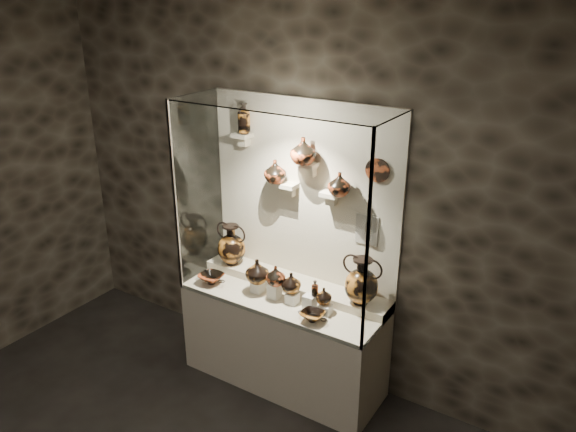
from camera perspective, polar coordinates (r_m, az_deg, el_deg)
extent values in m
cube|color=black|center=(4.55, 1.67, 2.00)|extent=(5.00, 0.02, 3.20)
cube|color=beige|center=(4.86, -0.46, -12.53)|extent=(1.70, 0.60, 0.80)
cube|color=#BFB094|center=(4.64, -0.48, -8.31)|extent=(1.68, 0.58, 0.03)
cube|color=#BFB094|center=(4.75, 0.67, -7.04)|extent=(1.70, 0.25, 0.10)
cube|color=beige|center=(4.55, 1.64, 1.98)|extent=(1.70, 0.03, 1.60)
cube|color=white|center=(4.07, -2.77, -0.52)|extent=(1.70, 0.01, 1.60)
cube|color=white|center=(4.78, -9.08, 2.72)|extent=(0.01, 0.60, 1.60)
cube|color=white|center=(3.94, 9.90, -1.64)|extent=(0.01, 0.60, 1.60)
cube|color=white|center=(4.08, -0.55, 11.24)|extent=(1.70, 0.60, 0.01)
cube|color=gray|center=(4.58, -11.39, 1.67)|extent=(0.02, 0.02, 1.60)
cube|color=gray|center=(3.70, 8.05, -3.16)|extent=(0.02, 0.02, 1.60)
cube|color=beige|center=(4.68, -3.10, -7.14)|extent=(0.09, 0.09, 0.10)
cube|color=beige|center=(4.59, -1.35, -7.54)|extent=(0.09, 0.09, 0.13)
cube|color=beige|center=(4.52, 0.47, -8.33)|extent=(0.09, 0.09, 0.09)
cube|color=beige|center=(4.44, 2.24, -8.72)|extent=(0.09, 0.09, 0.12)
cube|color=beige|center=(4.39, 3.84, -9.43)|extent=(0.09, 0.09, 0.08)
cube|color=beige|center=(4.65, -4.68, 8.17)|extent=(0.14, 0.12, 0.04)
cube|color=beige|center=(4.50, 0.07, 3.13)|extent=(0.14, 0.12, 0.04)
cube|color=beige|center=(4.34, 2.31, 5.17)|extent=(0.10, 0.12, 0.04)
cube|color=beige|center=(4.32, 4.33, 2.25)|extent=(0.14, 0.12, 0.04)
imported|color=#A5611F|center=(4.59, -3.13, -5.60)|extent=(0.24, 0.24, 0.20)
imported|color=#973B1A|center=(4.50, -1.24, -6.07)|extent=(0.20, 0.20, 0.16)
imported|color=#A5611F|center=(4.48, 0.34, -6.77)|extent=(0.20, 0.20, 0.17)
imported|color=#A5611F|center=(4.36, 3.66, -8.06)|extent=(0.17, 0.17, 0.13)
imported|color=#973B1A|center=(4.49, -1.30, 4.56)|extent=(0.20, 0.20, 0.19)
imported|color=#973B1A|center=(4.29, 1.56, 6.64)|extent=(0.26, 0.26, 0.21)
imported|color=#973B1A|center=(4.22, 5.26, 3.25)|extent=(0.22, 0.22, 0.18)
cylinder|color=#993E1E|center=(4.15, 9.05, 4.60)|extent=(0.18, 0.02, 0.18)
cube|color=beige|center=(4.34, 7.98, -1.39)|extent=(0.18, 0.01, 0.24)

